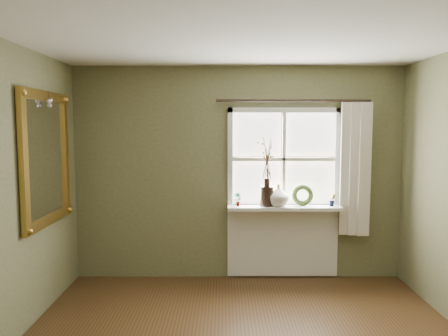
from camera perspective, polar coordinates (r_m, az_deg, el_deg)
ceiling at (r=3.15m, az=3.39°, el=18.71°), size 4.50×4.50×0.00m
wall_back at (r=5.39m, az=1.86°, el=-0.67°), size 4.00×0.10×2.60m
window_frame at (r=5.35m, az=7.78°, el=1.17°), size 1.36×0.06×1.24m
window_sill at (r=5.32m, az=7.86°, el=-5.16°), size 1.36×0.26×0.04m
window_apron at (r=5.53m, az=7.64°, el=-9.43°), size 1.36×0.04×0.88m
dark_jug at (r=5.27m, az=5.60°, el=-3.68°), size 0.19×0.19×0.24m
cream_vase at (r=5.29m, az=7.11°, el=-3.54°), size 0.34×0.34×0.27m
wreath at (r=5.38m, az=10.22°, el=-3.81°), size 0.28×0.17×0.27m
potted_plant_left at (r=5.26m, az=1.80°, el=-4.08°), size 0.10×0.09×0.17m
potted_plant_right at (r=5.42m, az=13.98°, el=-4.09°), size 0.09×0.08×0.15m
curtain at (r=5.45m, az=16.70°, el=-0.15°), size 0.36×0.12×1.59m
curtain_rod at (r=5.30m, az=9.05°, el=8.68°), size 1.84×0.03×0.03m
gilt_mirror at (r=4.74m, az=-22.18°, el=1.19°), size 0.10×1.13×1.34m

